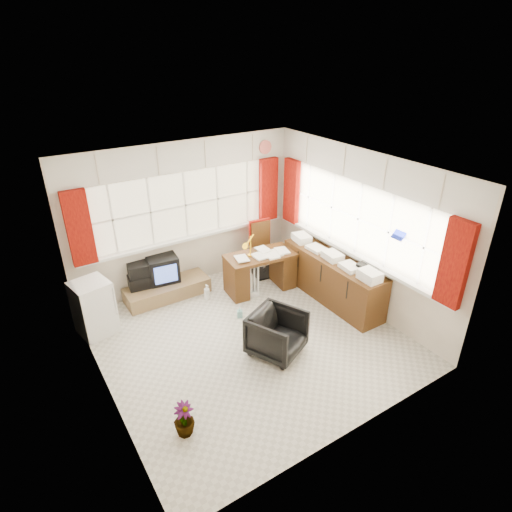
% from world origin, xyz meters
% --- Properties ---
extents(ground, '(4.00, 4.00, 0.00)m').
position_xyz_m(ground, '(0.00, 0.00, 0.00)').
color(ground, beige).
rests_on(ground, ground).
extents(room_walls, '(4.00, 4.00, 4.00)m').
position_xyz_m(room_walls, '(0.00, 0.00, 1.50)').
color(room_walls, beige).
rests_on(room_walls, ground).
extents(window_back, '(3.70, 0.12, 3.60)m').
position_xyz_m(window_back, '(0.00, 1.94, 0.95)').
color(window_back, beige).
rests_on(window_back, room_walls).
extents(window_right, '(0.12, 3.70, 3.60)m').
position_xyz_m(window_right, '(1.94, 0.00, 0.95)').
color(window_right, beige).
rests_on(window_right, room_walls).
extents(curtains, '(3.83, 3.83, 1.15)m').
position_xyz_m(curtains, '(0.92, 0.93, 1.46)').
color(curtains, '#9A1908').
rests_on(curtains, room_walls).
extents(overhead_cabinets, '(3.98, 3.98, 0.48)m').
position_xyz_m(overhead_cabinets, '(0.98, 0.98, 2.25)').
color(overhead_cabinets, silver).
rests_on(overhead_cabinets, room_walls).
extents(desk, '(1.22, 0.70, 0.71)m').
position_xyz_m(desk, '(0.90, 1.09, 0.37)').
color(desk, '#513213').
rests_on(desk, ground).
extents(desk_lamp, '(0.16, 0.14, 0.39)m').
position_xyz_m(desk_lamp, '(0.74, 1.14, 0.94)').
color(desk_lamp, '#FFB60A').
rests_on(desk_lamp, desk).
extents(task_chair, '(0.47, 0.49, 1.01)m').
position_xyz_m(task_chair, '(1.27, 1.61, 0.53)').
color(task_chair, black).
rests_on(task_chair, ground).
extents(office_chair, '(0.90, 0.91, 0.62)m').
position_xyz_m(office_chair, '(0.17, -0.45, 0.31)').
color(office_chair, black).
rests_on(office_chair, ground).
extents(radiator, '(0.46, 0.33, 0.64)m').
position_xyz_m(radiator, '(0.60, 1.04, 0.26)').
color(radiator, white).
rests_on(radiator, ground).
extents(credenza, '(0.50, 2.00, 0.85)m').
position_xyz_m(credenza, '(1.73, 0.20, 0.40)').
color(credenza, '#513213').
rests_on(credenza, ground).
extents(file_tray, '(0.31, 0.38, 0.12)m').
position_xyz_m(file_tray, '(1.90, -0.43, 0.81)').
color(file_tray, black).
rests_on(file_tray, credenza).
extents(tv_bench, '(1.40, 0.50, 0.25)m').
position_xyz_m(tv_bench, '(-0.55, 1.72, 0.12)').
color(tv_bench, olive).
rests_on(tv_bench, ground).
extents(crt_tv, '(0.54, 0.51, 0.45)m').
position_xyz_m(crt_tv, '(-0.55, 1.87, 0.47)').
color(crt_tv, black).
rests_on(crt_tv, tv_bench).
extents(hifi_stack, '(0.62, 0.44, 0.41)m').
position_xyz_m(hifi_stack, '(-0.84, 1.89, 0.45)').
color(hifi_stack, black).
rests_on(hifi_stack, tv_bench).
extents(mini_fridge, '(0.58, 0.58, 0.83)m').
position_xyz_m(mini_fridge, '(-1.80, 1.38, 0.42)').
color(mini_fridge, white).
rests_on(mini_fridge, ground).
extents(spray_bottle_a, '(0.13, 0.13, 0.28)m').
position_xyz_m(spray_bottle_a, '(-0.03, 1.28, 0.14)').
color(spray_bottle_a, white).
rests_on(spray_bottle_a, ground).
extents(spray_bottle_b, '(0.11, 0.11, 0.18)m').
position_xyz_m(spray_bottle_b, '(0.17, 0.55, 0.09)').
color(spray_bottle_b, '#83C4C0').
rests_on(spray_bottle_b, ground).
extents(flower_vase, '(0.29, 0.29, 0.41)m').
position_xyz_m(flower_vase, '(-1.47, -1.03, 0.21)').
color(flower_vase, black).
rests_on(flower_vase, ground).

